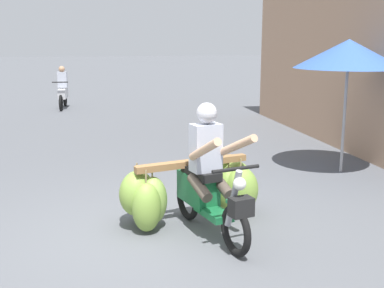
% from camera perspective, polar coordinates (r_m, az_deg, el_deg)
% --- Properties ---
extents(ground_plane, '(120.00, 120.00, 0.00)m').
position_cam_1_polar(ground_plane, '(5.92, -5.22, -10.58)').
color(ground_plane, '#56595E').
extents(motorbike_main_loaded, '(1.92, 1.88, 1.58)m').
position_cam_1_polar(motorbike_main_loaded, '(6.09, 0.35, -5.24)').
color(motorbike_main_loaded, black).
rests_on(motorbike_main_loaded, ground).
extents(motorbike_distant_ahead_left, '(0.50, 1.62, 1.40)m').
position_cam_1_polar(motorbike_distant_ahead_left, '(16.85, -14.90, 5.99)').
color(motorbike_distant_ahead_left, black).
rests_on(motorbike_distant_ahead_left, ground).
extents(market_umbrella_near_shop, '(1.83, 1.83, 2.28)m').
position_cam_1_polar(market_umbrella_near_shop, '(8.67, 17.87, 10.03)').
color(market_umbrella_near_shop, '#99999E').
rests_on(market_umbrella_near_shop, ground).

